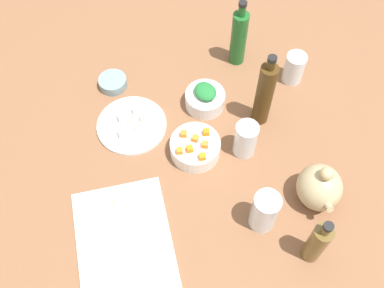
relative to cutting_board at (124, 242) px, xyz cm
name	(u,v)px	position (x,y,z in cm)	size (l,w,h in cm)	color
tabletop	(192,155)	(-25.65, 22.01, -2.00)	(190.00, 190.00, 3.00)	brown
cutting_board	(124,242)	(0.00, 0.00, 0.00)	(34.33, 25.27, 1.00)	silver
plate_tofu	(132,125)	(-37.76, 4.53, 0.10)	(21.85, 21.85, 1.20)	white
bowl_greens	(205,100)	(-42.97, 28.59, 2.27)	(12.62, 12.62, 5.54)	white
bowl_carrots	(195,148)	(-25.52, 22.96, 2.22)	(15.02, 15.02, 5.44)	white
bowl_small_side	(113,82)	(-55.01, -0.47, 1.15)	(9.21, 9.21, 3.30)	gray
teapot	(319,187)	(-6.10, 54.64, 6.18)	(14.89, 12.40, 16.29)	tan
bottle_0	(264,94)	(-35.41, 44.99, 11.95)	(5.23, 5.23, 28.23)	#452E11
bottle_1	(317,243)	(9.70, 48.88, 8.16)	(4.99, 4.99, 20.28)	brown
bottle_2	(239,37)	(-60.79, 42.34, 10.23)	(5.34, 5.34, 25.20)	#1F5E26
drinking_glass_0	(246,139)	(-24.44, 37.74, 5.63)	(6.81, 6.81, 12.26)	white
drinking_glass_1	(294,68)	(-49.78, 59.14, 4.91)	(6.67, 6.67, 10.82)	white
drinking_glass_2	(264,211)	(-1.03, 38.01, 6.52)	(7.23, 7.23, 14.03)	white
carrot_cube_0	(205,145)	(-24.10, 25.65, 5.84)	(1.80, 1.80, 1.80)	orange
carrot_cube_1	(190,149)	(-23.28, 20.99, 5.84)	(1.80, 1.80, 1.80)	orange
carrot_cube_2	(195,138)	(-26.61, 23.09, 5.84)	(1.80, 1.80, 1.80)	orange
carrot_cube_3	(202,157)	(-20.20, 24.22, 5.84)	(1.80, 1.80, 1.80)	orange
carrot_cube_4	(184,134)	(-28.67, 19.95, 5.84)	(1.80, 1.80, 1.80)	orange
carrot_cube_5	(206,132)	(-28.34, 26.63, 5.84)	(1.80, 1.80, 1.80)	orange
carrot_cube_6	(180,151)	(-23.04, 18.04, 5.84)	(1.80, 1.80, 1.80)	orange
chopped_greens_mound	(205,91)	(-42.97, 28.59, 6.47)	(7.76, 6.49, 2.87)	#247636
tofu_cube_0	(139,127)	(-35.47, 6.91, 1.80)	(2.20, 2.20, 2.20)	white
tofu_cube_1	(132,120)	(-38.55, 4.94, 1.80)	(2.20, 2.20, 2.20)	white
tofu_cube_2	(122,134)	(-33.91, 1.60, 1.80)	(2.20, 2.20, 2.20)	#EFF5CA
tofu_cube_3	(136,110)	(-42.21, 6.30, 1.80)	(2.20, 2.20, 2.20)	#EEE8CA
tofu_cube_4	(122,117)	(-39.98, 1.70, 1.80)	(2.20, 2.20, 2.20)	white
tofu_cube_5	(144,118)	(-38.65, 8.64, 1.80)	(2.20, 2.20, 2.20)	silver
dumpling_0	(145,245)	(1.96, 5.50, 1.66)	(5.06, 4.81, 2.32)	beige
dumpling_1	(151,272)	(9.43, 6.54, 1.75)	(5.93, 5.73, 2.49)	beige
dumpling_2	(98,229)	(-4.20, -6.71, 1.72)	(5.54, 5.24, 2.45)	beige
dumpling_3	(117,204)	(-10.70, -1.19, 1.90)	(4.31, 4.09, 2.79)	beige
dumpling_4	(95,271)	(7.25, -7.90, 1.53)	(5.29, 4.88, 2.05)	beige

